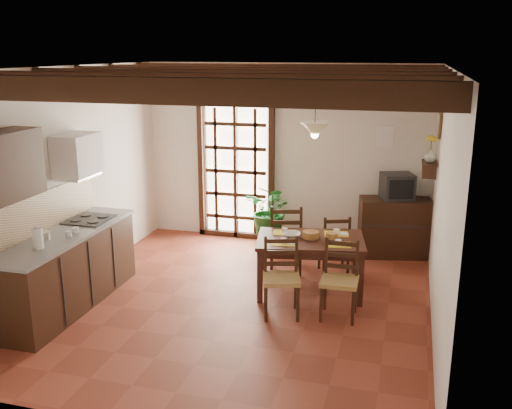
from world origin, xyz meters
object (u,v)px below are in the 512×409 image
(dining_table, at_px, (310,245))
(chair_far_left, at_px, (286,250))
(chair_near_right, at_px, (339,294))
(sideboard, at_px, (394,227))
(crt_tv, at_px, (397,186))
(pendant_lamp, at_px, (315,128))
(chair_far_right, at_px, (334,255))
(kitchen_counter, at_px, (67,269))
(potted_plant, at_px, (271,212))
(chair_near_left, at_px, (281,292))

(dining_table, bearing_deg, chair_far_left, 116.05)
(chair_near_right, distance_m, sideboard, 2.33)
(crt_tv, relative_size, pendant_lamp, 0.64)
(chair_far_right, bearing_deg, kitchen_counter, 12.29)
(sideboard, xyz_separation_m, potted_plant, (-1.85, -0.15, 0.13))
(kitchen_counter, bearing_deg, potted_plant, 55.51)
(dining_table, distance_m, chair_far_right, 0.83)
(dining_table, relative_size, sideboard, 1.41)
(chair_near_left, relative_size, chair_near_right, 1.01)
(chair_far_left, relative_size, pendant_lamp, 1.16)
(chair_near_left, xyz_separation_m, sideboard, (1.17, 2.39, 0.15))
(potted_plant, xyz_separation_m, pendant_lamp, (0.88, -1.41, 1.51))
(chair_far_right, relative_size, potted_plant, 0.39)
(chair_near_right, bearing_deg, kitchen_counter, -171.18)
(chair_far_left, relative_size, chair_far_right, 1.16)
(kitchen_counter, relative_size, sideboard, 2.19)
(kitchen_counter, bearing_deg, chair_far_right, 32.84)
(chair_near_left, distance_m, sideboard, 2.66)
(chair_near_right, height_order, chair_far_left, chair_far_left)
(kitchen_counter, xyz_separation_m, chair_far_left, (2.27, 1.76, -0.17))
(chair_far_right, height_order, pendant_lamp, pendant_lamp)
(kitchen_counter, distance_m, pendant_lamp, 3.40)
(chair_near_left, bearing_deg, potted_plant, 91.04)
(chair_near_left, relative_size, chair_far_left, 0.93)
(crt_tv, xyz_separation_m, potted_plant, (-1.85, -0.15, -0.49))
(chair_near_right, relative_size, pendant_lamp, 1.06)
(kitchen_counter, relative_size, chair_far_right, 2.67)
(pendant_lamp, bearing_deg, chair_near_left, -103.87)
(chair_near_left, bearing_deg, pendant_lamp, 60.31)
(sideboard, bearing_deg, dining_table, -131.99)
(kitchen_counter, xyz_separation_m, crt_tv, (3.69, 2.82, 0.59))
(crt_tv, bearing_deg, sideboard, 70.84)
(kitchen_counter, xyz_separation_m, pendant_lamp, (2.72, 1.26, 1.60))
(kitchen_counter, bearing_deg, chair_far_left, 37.82)
(chair_near_right, xyz_separation_m, pendant_lamp, (-0.45, 0.70, 1.80))
(chair_far_right, distance_m, sideboard, 1.23)
(chair_near_right, relative_size, sideboard, 0.87)
(chair_far_right, height_order, sideboard, sideboard)
(chair_far_right, bearing_deg, dining_table, 53.73)
(chair_near_right, xyz_separation_m, chair_far_right, (-0.25, 1.33, -0.02))
(chair_far_left, bearing_deg, pendant_lamp, 117.84)
(crt_tv, bearing_deg, chair_far_right, -148.52)
(sideboard, distance_m, crt_tv, 0.63)
(chair_far_left, height_order, crt_tv, crt_tv)
(pendant_lamp, bearing_deg, chair_near_right, -57.41)
(chair_far_left, height_order, pendant_lamp, pendant_lamp)
(potted_plant, bearing_deg, chair_near_left, -73.13)
(crt_tv, bearing_deg, potted_plant, 165.39)
(dining_table, relative_size, potted_plant, 0.67)
(sideboard, relative_size, crt_tv, 1.89)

